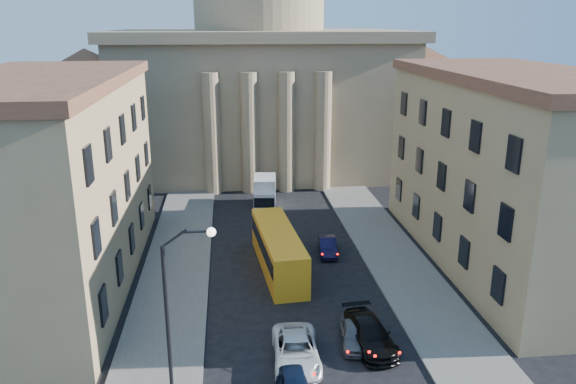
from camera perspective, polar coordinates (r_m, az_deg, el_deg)
The scene contains 12 objects.
sidewalk_left at distance 39.35m, azimuth -11.86°, elevation -10.60°, with size 5.00×60.00×0.15m, color #5A5752.
sidewalk_right at distance 41.15m, azimuth 12.74°, elevation -9.38°, with size 5.00×60.00×0.15m, color #5A5752.
church at distance 72.62m, azimuth -2.85°, elevation 12.06°, with size 68.02×28.76×36.60m.
building_left at distance 42.15m, azimuth -23.53°, elevation 0.93°, with size 11.60×26.60×14.70m.
building_right at distance 45.46m, azimuth 21.94°, elevation 2.21°, with size 11.60×26.60×14.70m.
street_lamp at distance 27.98m, azimuth -11.21°, elevation -10.51°, with size 2.62×0.44×8.83m.
car_left_mid at distance 31.92m, azimuth 0.83°, elevation -15.84°, with size 2.47×5.37×1.49m, color silver.
car_right_mid at distance 33.73m, azimuth 8.29°, elevation -14.06°, with size 2.12×5.23×1.52m, color black.
car_right_far at distance 33.80m, azimuth 6.71°, elevation -14.15°, with size 1.50×3.73×1.27m, color #55555A.
car_right_distant at distance 45.61m, azimuth 4.06°, elevation -5.51°, with size 1.35×3.88×1.28m, color black.
city_bus at distance 42.40m, azimuth -1.01°, elevation -5.77°, with size 3.45×11.14×3.09m.
box_truck at distance 56.48m, azimuth -2.38°, elevation -0.20°, with size 2.58×5.53×2.95m.
Camera 1 is at (-4.26, -16.76, 18.03)m, focal length 35.00 mm.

